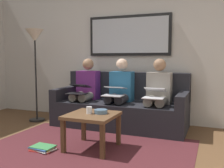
{
  "coord_description": "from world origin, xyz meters",
  "views": [
    {
      "loc": [
        -1.46,
        1.93,
        1.14
      ],
      "look_at": [
        0.0,
        -1.7,
        0.75
      ],
      "focal_mm": 41.13,
      "sensor_mm": 36.0,
      "label": 1
    }
  ],
  "objects_px": {
    "cup": "(89,110)",
    "laptop_silver": "(114,91)",
    "laptop_white": "(155,93)",
    "person_right": "(86,89)",
    "bowl": "(101,111)",
    "standing_lamp": "(35,46)",
    "magazine_stack": "(43,148)",
    "coffee_table": "(92,119)",
    "person_middle": "(120,90)",
    "person_left": "(158,92)",
    "laptop_black": "(79,89)",
    "couch": "(121,107)",
    "framed_mirror": "(129,36)"
  },
  "relations": [
    {
      "from": "laptop_white",
      "to": "person_right",
      "type": "bearing_deg",
      "value": -10.67
    },
    {
      "from": "person_right",
      "to": "laptop_black",
      "type": "bearing_deg",
      "value": 90.0
    },
    {
      "from": "bowl",
      "to": "magazine_stack",
      "type": "xyz_separation_m",
      "value": [
        0.64,
        0.35,
        -0.45
      ]
    },
    {
      "from": "couch",
      "to": "laptop_black",
      "type": "relative_size",
      "value": 6.12
    },
    {
      "from": "person_left",
      "to": "bowl",
      "type": "bearing_deg",
      "value": 65.39
    },
    {
      "from": "laptop_silver",
      "to": "person_left",
      "type": "bearing_deg",
      "value": -158.76
    },
    {
      "from": "laptop_white",
      "to": "laptop_black",
      "type": "distance_m",
      "value": 1.28
    },
    {
      "from": "laptop_white",
      "to": "person_middle",
      "type": "xyz_separation_m",
      "value": [
        0.64,
        -0.24,
        -0.02
      ]
    },
    {
      "from": "person_right",
      "to": "cup",
      "type": "bearing_deg",
      "value": 119.56
    },
    {
      "from": "laptop_white",
      "to": "bowl",
      "type": "bearing_deg",
      "value": 59.49
    },
    {
      "from": "laptop_white",
      "to": "person_middle",
      "type": "height_order",
      "value": "person_middle"
    },
    {
      "from": "framed_mirror",
      "to": "cup",
      "type": "xyz_separation_m",
      "value": [
        -0.02,
        1.61,
        -1.05
      ]
    },
    {
      "from": "coffee_table",
      "to": "person_middle",
      "type": "relative_size",
      "value": 0.52
    },
    {
      "from": "person_left",
      "to": "person_middle",
      "type": "xyz_separation_m",
      "value": [
        0.64,
        0.0,
        0.0
      ]
    },
    {
      "from": "framed_mirror",
      "to": "person_left",
      "type": "xyz_separation_m",
      "value": [
        -0.64,
        0.46,
        -0.94
      ]
    },
    {
      "from": "laptop_silver",
      "to": "magazine_stack",
      "type": "height_order",
      "value": "laptop_silver"
    },
    {
      "from": "coffee_table",
      "to": "person_right",
      "type": "height_order",
      "value": "person_right"
    },
    {
      "from": "person_right",
      "to": "person_middle",
      "type": "bearing_deg",
      "value": 180.0
    },
    {
      "from": "framed_mirror",
      "to": "person_middle",
      "type": "distance_m",
      "value": 1.05
    },
    {
      "from": "couch",
      "to": "person_left",
      "type": "bearing_deg",
      "value": 173.87
    },
    {
      "from": "laptop_silver",
      "to": "magazine_stack",
      "type": "distance_m",
      "value": 1.42
    },
    {
      "from": "coffee_table",
      "to": "magazine_stack",
      "type": "distance_m",
      "value": 0.71
    },
    {
      "from": "cup",
      "to": "standing_lamp",
      "type": "bearing_deg",
      "value": -31.45
    },
    {
      "from": "laptop_white",
      "to": "standing_lamp",
      "type": "height_order",
      "value": "standing_lamp"
    },
    {
      "from": "cup",
      "to": "magazine_stack",
      "type": "xyz_separation_m",
      "value": [
        0.51,
        0.27,
        -0.47
      ]
    },
    {
      "from": "cup",
      "to": "standing_lamp",
      "type": "relative_size",
      "value": 0.05
    },
    {
      "from": "magazine_stack",
      "to": "standing_lamp",
      "type": "distance_m",
      "value": 2.1
    },
    {
      "from": "standing_lamp",
      "to": "cup",
      "type": "bearing_deg",
      "value": 148.55
    },
    {
      "from": "framed_mirror",
      "to": "person_middle",
      "type": "bearing_deg",
      "value": 90.0
    },
    {
      "from": "bowl",
      "to": "standing_lamp",
      "type": "bearing_deg",
      "value": -27.57
    },
    {
      "from": "laptop_white",
      "to": "laptop_black",
      "type": "xyz_separation_m",
      "value": [
        1.28,
        -0.0,
        0.0
      ]
    },
    {
      "from": "person_right",
      "to": "standing_lamp",
      "type": "relative_size",
      "value": 0.69
    },
    {
      "from": "cup",
      "to": "magazine_stack",
      "type": "bearing_deg",
      "value": 28.12
    },
    {
      "from": "cup",
      "to": "laptop_silver",
      "type": "relative_size",
      "value": 0.26
    },
    {
      "from": "framed_mirror",
      "to": "laptop_white",
      "type": "relative_size",
      "value": 4.38
    },
    {
      "from": "laptop_white",
      "to": "person_right",
      "type": "xyz_separation_m",
      "value": [
        1.28,
        -0.24,
        -0.02
      ]
    },
    {
      "from": "laptop_white",
      "to": "laptop_silver",
      "type": "height_order",
      "value": "laptop_white"
    },
    {
      "from": "couch",
      "to": "framed_mirror",
      "type": "height_order",
      "value": "framed_mirror"
    },
    {
      "from": "person_right",
      "to": "standing_lamp",
      "type": "distance_m",
      "value": 1.2
    },
    {
      "from": "bowl",
      "to": "laptop_silver",
      "type": "xyz_separation_m",
      "value": [
        0.14,
        -0.83,
        0.15
      ]
    },
    {
      "from": "person_middle",
      "to": "laptop_black",
      "type": "height_order",
      "value": "person_middle"
    },
    {
      "from": "laptop_black",
      "to": "magazine_stack",
      "type": "height_order",
      "value": "laptop_black"
    },
    {
      "from": "person_middle",
      "to": "laptop_black",
      "type": "relative_size",
      "value": 3.17
    },
    {
      "from": "coffee_table",
      "to": "laptop_black",
      "type": "bearing_deg",
      "value": -52.76
    },
    {
      "from": "couch",
      "to": "framed_mirror",
      "type": "relative_size",
      "value": 1.45
    },
    {
      "from": "laptop_black",
      "to": "standing_lamp",
      "type": "distance_m",
      "value": 1.18
    },
    {
      "from": "coffee_table",
      "to": "laptop_black",
      "type": "distance_m",
      "value": 1.17
    },
    {
      "from": "magazine_stack",
      "to": "coffee_table",
      "type": "bearing_deg",
      "value": -152.76
    },
    {
      "from": "coffee_table",
      "to": "person_middle",
      "type": "xyz_separation_m",
      "value": [
        0.05,
        -1.15,
        0.23
      ]
    },
    {
      "from": "coffee_table",
      "to": "laptop_white",
      "type": "height_order",
      "value": "laptop_white"
    }
  ]
}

